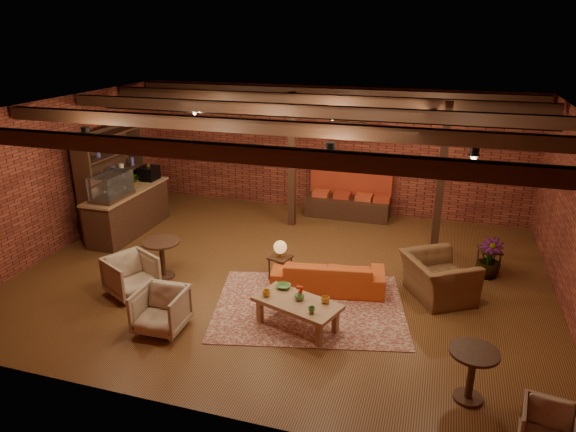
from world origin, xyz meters
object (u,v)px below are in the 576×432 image
(sofa, at_px, (328,275))
(side_table_lamp, at_px, (280,250))
(round_table_left, at_px, (162,253))
(plant_tall, at_px, (495,220))
(armchair_right, at_px, (439,271))
(coffee_table, at_px, (297,304))
(armchair_b, at_px, (161,308))
(armchair_far, at_px, (549,428))
(round_table_right, at_px, (472,367))
(armchair_a, at_px, (131,274))
(side_table_book, at_px, (490,251))

(sofa, relative_size, side_table_lamp, 2.58)
(side_table_lamp, bearing_deg, round_table_left, -165.54)
(plant_tall, bearing_deg, armchair_right, -129.91)
(coffee_table, xyz_separation_m, armchair_b, (-2.05, -0.71, -0.03))
(side_table_lamp, xyz_separation_m, armchair_right, (2.90, 0.15, -0.08))
(coffee_table, distance_m, armchair_b, 2.17)
(armchair_right, distance_m, armchair_far, 3.57)
(coffee_table, relative_size, armchair_b, 1.98)
(side_table_lamp, distance_m, round_table_right, 4.23)
(side_table_lamp, relative_size, plant_tall, 0.34)
(coffee_table, bearing_deg, side_table_lamp, 116.83)
(coffee_table, bearing_deg, sofa, 81.57)
(coffee_table, height_order, armchair_b, armchair_b)
(round_table_left, bearing_deg, armchair_a, -103.85)
(armchair_a, relative_size, plant_tall, 0.34)
(armchair_b, bearing_deg, armchair_far, -11.46)
(sofa, bearing_deg, plant_tall, -163.63)
(armchair_right, bearing_deg, armchair_far, 170.26)
(armchair_b, height_order, side_table_book, armchair_b)
(armchair_a, bearing_deg, round_table_right, -74.39)
(side_table_lamp, bearing_deg, plant_tall, 18.14)
(coffee_table, relative_size, side_table_lamp, 1.93)
(side_table_book, distance_m, plant_tall, 0.82)
(round_table_left, height_order, side_table_book, round_table_left)
(side_table_lamp, distance_m, armchair_a, 2.75)
(sofa, xyz_separation_m, round_table_right, (2.42, -2.37, 0.20))
(armchair_a, xyz_separation_m, round_table_right, (5.79, -1.18, 0.09))
(armchair_b, xyz_separation_m, side_table_book, (5.12, 3.80, 0.04))
(armchair_a, bearing_deg, armchair_far, -78.26)
(armchair_far, bearing_deg, side_table_book, 103.40)
(armchair_right, bearing_deg, round_table_left, 66.50)
(armchair_a, distance_m, round_table_right, 5.91)
(side_table_lamp, distance_m, armchair_right, 2.91)
(round_table_right, xyz_separation_m, armchair_far, (0.83, -0.64, -0.19))
(armchair_b, height_order, armchair_far, armchair_b)
(armchair_right, relative_size, armchair_far, 1.94)
(sofa, bearing_deg, armchair_a, 9.81)
(sofa, height_order, armchair_right, armchair_right)
(round_table_right, bearing_deg, coffee_table, 159.09)
(armchair_right, xyz_separation_m, plant_tall, (0.93, 1.11, 0.66))
(coffee_table, distance_m, side_table_book, 4.36)
(armchair_far, height_order, plant_tall, plant_tall)
(round_table_left, relative_size, armchair_far, 1.22)
(armchair_b, relative_size, round_table_right, 1.04)
(armchair_b, bearing_deg, side_table_lamp, 58.33)
(side_table_book, height_order, plant_tall, plant_tall)
(round_table_left, xyz_separation_m, armchair_a, (-0.19, -0.77, -0.10))
(armchair_right, bearing_deg, side_table_lamp, 61.42)
(sofa, bearing_deg, side_table_lamp, -18.20)
(armchair_a, bearing_deg, armchair_b, -101.34)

